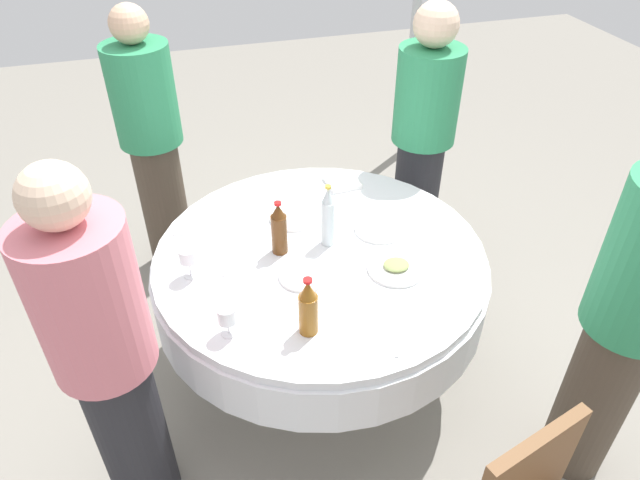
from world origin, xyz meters
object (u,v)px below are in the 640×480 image
(wine_glass_right, at_px, (188,257))
(person_outer, at_px, (422,143))
(bottle_amber_left, at_px, (308,308))
(person_rear, at_px, (107,358))
(person_west, at_px, (631,318))
(plate_front, at_px, (396,267))
(dining_table, at_px, (320,276))
(plate_near, at_px, (303,275))
(plate_east, at_px, (379,229))
(bottle_brown_rear, at_px, (279,229))
(wine_glass_outer, at_px, (227,316))
(plate_mid, at_px, (292,218))
(bottle_clear_west, at_px, (328,217))
(person_left, at_px, (153,146))

(wine_glass_right, bearing_deg, person_outer, -153.84)
(bottle_amber_left, distance_m, person_rear, 0.71)
(person_west, bearing_deg, plate_front, -91.65)
(dining_table, distance_m, plate_near, 0.24)
(wine_glass_right, xyz_separation_m, plate_east, (-0.87, -0.08, -0.09))
(wine_glass_right, bearing_deg, bottle_brown_rear, -171.73)
(wine_glass_outer, xyz_separation_m, plate_mid, (-0.40, -0.65, -0.08))
(plate_east, bearing_deg, wine_glass_right, 5.43)
(dining_table, bearing_deg, person_west, 138.33)
(bottle_clear_west, bearing_deg, person_west, 135.06)
(plate_near, distance_m, person_left, 1.32)
(plate_front, distance_m, plate_near, 0.39)
(plate_east, height_order, plate_near, same)
(plate_near, bearing_deg, plate_mid, -97.54)
(person_left, relative_size, person_outer, 0.99)
(bottle_clear_west, relative_size, person_outer, 0.19)
(bottle_amber_left, xyz_separation_m, plate_mid, (-0.12, -0.72, -0.11))
(person_left, bearing_deg, plate_near, -97.57)
(wine_glass_outer, bearing_deg, person_outer, -140.24)
(wine_glass_outer, bearing_deg, bottle_clear_west, -140.18)
(bottle_clear_west, bearing_deg, plate_mid, -63.68)
(bottle_clear_west, distance_m, person_outer, 0.94)
(plate_mid, distance_m, person_outer, 0.92)
(person_left, distance_m, person_west, 2.44)
(bottle_amber_left, height_order, plate_east, bottle_amber_left)
(person_left, xyz_separation_m, person_west, (-1.56, 1.87, 0.03))
(bottle_brown_rear, bearing_deg, person_outer, -147.53)
(bottle_clear_west, bearing_deg, plate_east, -174.07)
(wine_glass_outer, relative_size, plate_mid, 0.61)
(bottle_brown_rear, distance_m, plate_front, 0.52)
(bottle_brown_rear, bearing_deg, plate_front, 149.49)
(plate_front, relative_size, person_outer, 0.15)
(plate_mid, distance_m, person_rear, 1.10)
(bottle_amber_left, bearing_deg, wine_glass_outer, -13.64)
(plate_mid, relative_size, person_outer, 0.13)
(wine_glass_outer, distance_m, plate_mid, 0.77)
(dining_table, bearing_deg, plate_east, -166.11)
(person_left, distance_m, person_outer, 1.48)
(plate_mid, relative_size, person_west, 0.13)
(bottle_amber_left, distance_m, wine_glass_right, 0.59)
(bottle_amber_left, bearing_deg, plate_east, -132.66)
(person_left, bearing_deg, bottle_brown_rear, -96.02)
(wine_glass_outer, height_order, person_rear, person_rear)
(wine_glass_right, relative_size, person_west, 0.09)
(bottle_clear_west, distance_m, plate_mid, 0.28)
(bottle_brown_rear, height_order, person_left, person_left)
(bottle_clear_west, bearing_deg, bottle_brown_rear, -0.38)
(wine_glass_outer, distance_m, person_left, 1.45)
(bottle_clear_west, relative_size, plate_front, 1.23)
(wine_glass_outer, bearing_deg, plate_near, -146.23)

